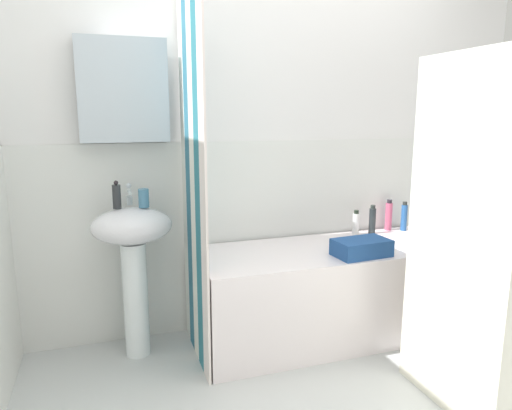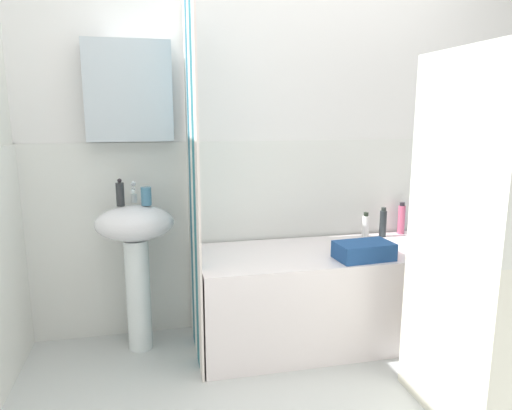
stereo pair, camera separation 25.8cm
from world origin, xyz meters
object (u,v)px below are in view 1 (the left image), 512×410
Objects in this scene: conditioner_bottle at (404,217)px; washer_dryer_stack at (506,236)px; lotion_bottle at (372,220)px; towel_folded at (361,248)px; sink at (133,249)px; bathtub at (327,292)px; body_wash_bottle at (356,223)px; shampoo_bottle at (389,216)px; soap_dispenser at (117,196)px; toothbrush_cup at (144,198)px.

washer_dryer_stack is (-0.23, -1.06, 0.15)m from conditioner_bottle.
towel_folded is (-0.34, -0.42, -0.04)m from lotion_bottle.
sink reaches higher than conditioner_bottle.
conditioner_bottle is at bearing 17.83° from bathtub.
conditioner_bottle is 1.23× the size of body_wash_bottle.
bathtub is 0.99× the size of washer_dryer_stack.
washer_dryer_stack is at bearing -96.89° from shampoo_bottle.
sink is at bearing -176.65° from lotion_bottle.
conditioner_bottle is at bearing 0.63° from lotion_bottle.
soap_dispenser is 1.40m from towel_folded.
sink is at bearing 173.47° from bathtub.
toothbrush_cup is 0.06× the size of washer_dryer_stack.
shampoo_bottle is 0.17m from lotion_bottle.
body_wash_bottle is (1.47, 0.11, 0.01)m from sink.
conditioner_bottle is (1.91, 0.08, -0.27)m from soap_dispenser.
shampoo_bottle is (0.61, 0.27, 0.38)m from bathtub.
soap_dispenser reaches higher than lotion_bottle.
washer_dryer_stack is at bearing -30.18° from soap_dispenser.
conditioner_bottle is 1.10m from washer_dryer_stack.
sink is 3.97× the size of shampoo_bottle.
soap_dispenser is 1.68m from lotion_bottle.
bathtub is at bearing -6.65° from soap_dispenser.
washer_dryer_stack reaches higher than bathtub.
shampoo_bottle is at bearing 155.98° from conditioner_bottle.
soap_dispenser is at bearing -176.44° from body_wash_bottle.
toothbrush_cup is 1.26m from towel_folded.
body_wash_bottle is at bearing 178.34° from conditioner_bottle.
soap_dispenser is 0.92× the size of body_wash_bottle.
soap_dispenser reaches higher than body_wash_bottle.
towel_folded is 0.19× the size of washer_dryer_stack.
washer_dryer_stack is (1.61, -0.97, 0.18)m from sink.
body_wash_bottle is (-0.12, 0.01, -0.02)m from lotion_bottle.
lotion_bottle is at bearing 3.35° from sink.
towel_folded is at bearing -15.47° from toothbrush_cup.
conditioner_bottle is at bearing 3.18° from toothbrush_cup.
soap_dispenser is 1.93m from conditioner_bottle.
toothbrush_cup reaches higher than body_wash_bottle.
lotion_bottle is at bearing 51.35° from towel_folded.
lotion_bottle is 1.07m from washer_dryer_stack.
washer_dryer_stack is (0.47, -0.84, 0.53)m from bathtub.
sink is 1.59m from lotion_bottle.
bathtub is at bearing -144.20° from body_wash_bottle.
conditioner_bottle is 0.37m from body_wash_bottle.
toothbrush_cup is at bearing -175.54° from body_wash_bottle.
soap_dispenser is at bearing 174.55° from toothbrush_cup.
lotion_bottle is at bearing 2.84° from soap_dispenser.
shampoo_bottle is at bearing 43.22° from towel_folded.
toothbrush_cup is at bearing -175.19° from shampoo_bottle.
soap_dispenser is at bearing 171.42° from sink.
towel_folded is at bearing 119.66° from washer_dryer_stack.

